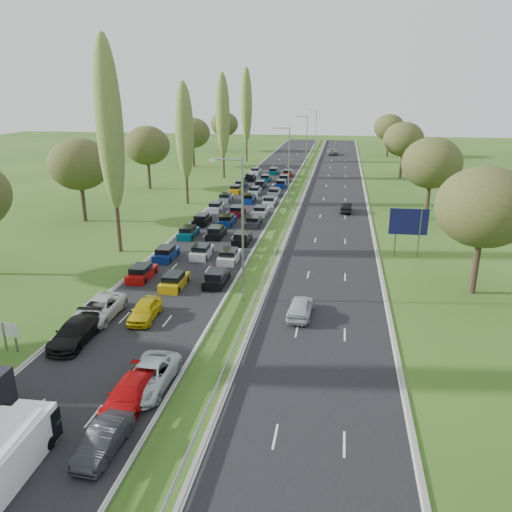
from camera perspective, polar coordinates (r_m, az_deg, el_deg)
The scene contains 21 objects.
ground at distance 77.47m, azimuth 3.84°, elevation 5.74°, with size 260.00×260.00×0.00m, color #264D18.
near_carriageway at distance 80.82m, azimuth -0.76°, elevation 6.31°, with size 10.50×215.00×0.04m, color black.
far_carriageway at distance 79.54m, azimuth 8.90°, elevation 5.89°, with size 10.50×215.00×0.04m, color black.
central_reservation at distance 79.78m, azimuth 4.04°, elevation 6.51°, with size 2.36×215.00×0.32m.
lamp_columns at distance 74.42m, azimuth 3.78°, elevation 9.92°, with size 0.18×140.18×12.00m.
poplar_row at distance 67.80m, azimuth -11.06°, elevation 14.24°, with size 2.80×127.80×22.44m.
woodland_left at distance 67.79m, azimuth -20.92°, elevation 9.38°, with size 8.00×166.00×11.10m.
woodland_right at distance 63.68m, azimuth 20.60°, elevation 8.91°, with size 8.00×153.00×11.10m.
traffic_queue_fill at distance 75.81m, azimuth -1.50°, elevation 5.83°, with size 9.11×69.31×0.80m.
near_car_2 at distance 40.75m, azimuth -17.47°, elevation -5.76°, with size 2.63×5.71×1.59m, color silver.
near_car_3 at distance 37.58m, azimuth -20.02°, elevation -8.18°, with size 2.18×5.36×1.56m, color black.
near_car_8 at distance 39.74m, azimuth -12.58°, elevation -6.03°, with size 1.77×4.39×1.50m, color gold.
near_car_9 at distance 26.97m, azimuth -17.06°, elevation -19.44°, with size 1.45×4.15×1.37m, color black.
near_car_10 at distance 31.11m, azimuth -12.17°, elevation -13.28°, with size 2.51×5.45×1.51m, color silver.
near_car_11 at distance 29.83m, azimuth -14.27°, elevation -15.01°, with size 2.04×5.03×1.46m, color #B90B0D.
far_car_0 at distance 39.40m, azimuth 5.09°, elevation -5.82°, with size 1.82×4.53×1.54m, color #AFB5B9.
far_car_1 at distance 74.18m, azimuth 10.25°, elevation 5.52°, with size 1.55×4.46×1.47m, color black.
far_car_2 at distance 142.82m, azimuth 8.72°, elevation 11.71°, with size 2.66×5.77×1.60m, color slate.
white_van_front at distance 27.32m, azimuth -25.92°, elevation -19.14°, with size 2.03×5.17×2.08m.
info_sign at distance 37.87m, azimuth -26.38°, elevation -7.87°, with size 1.50×0.30×2.10m.
direction_sign at distance 54.96m, azimuth 17.04°, elevation 3.53°, with size 4.00×0.23×5.20m.
Camera 1 is at (12.13, 4.78, 16.88)m, focal length 35.00 mm.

